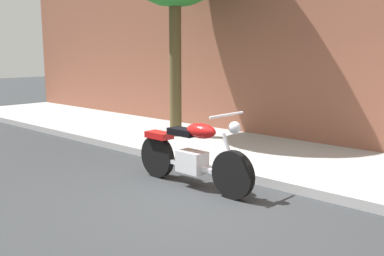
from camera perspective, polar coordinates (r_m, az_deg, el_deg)
name	(u,v)px	position (r m, az deg, el deg)	size (l,w,h in m)	color
ground_plane	(197,205)	(5.88, 0.63, -10.00)	(60.00, 60.00, 0.00)	#303335
sidewalk	(299,162)	(8.00, 13.84, -4.36)	(22.85, 2.90, 0.14)	#A9A9A9
motorcycle	(192,155)	(6.49, 0.02, -3.57)	(2.22, 0.70, 1.18)	black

